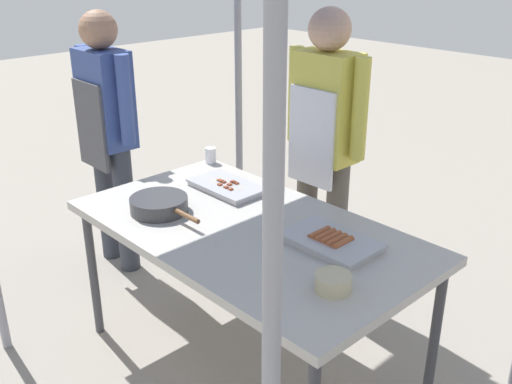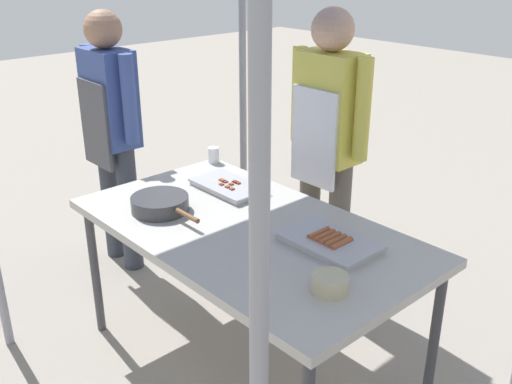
{
  "view_description": "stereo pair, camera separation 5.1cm",
  "coord_description": "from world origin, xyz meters",
  "px_view_note": "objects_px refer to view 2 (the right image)",
  "views": [
    {
      "loc": [
        1.71,
        -1.56,
        1.89
      ],
      "look_at": [
        0.0,
        0.05,
        0.9
      ],
      "focal_mm": 41.18,
      "sensor_mm": 36.0,
      "label": 1
    },
    {
      "loc": [
        1.74,
        -1.52,
        1.89
      ],
      "look_at": [
        0.0,
        0.05,
        0.9
      ],
      "focal_mm": 41.18,
      "sensor_mm": 36.0,
      "label": 2
    }
  ],
  "objects_px": {
    "tray_meat_skewers": "(228,186)",
    "vendor_woman": "(327,135)",
    "condiment_bowl": "(330,283)",
    "customer_nearby": "(111,122)",
    "stall_table": "(248,237)",
    "tray_grilled_sausages": "(330,242)",
    "drink_cup_near_edge": "(214,155)",
    "cooking_wok": "(160,203)"
  },
  "relations": [
    {
      "from": "drink_cup_near_edge",
      "to": "cooking_wok",
      "type": "bearing_deg",
      "value": -59.47
    },
    {
      "from": "drink_cup_near_edge",
      "to": "condiment_bowl",
      "type": "bearing_deg",
      "value": -21.53
    },
    {
      "from": "tray_meat_skewers",
      "to": "condiment_bowl",
      "type": "bearing_deg",
      "value": -18.95
    },
    {
      "from": "cooking_wok",
      "to": "vendor_woman",
      "type": "height_order",
      "value": "vendor_woman"
    },
    {
      "from": "stall_table",
      "to": "tray_meat_skewers",
      "type": "bearing_deg",
      "value": 151.56
    },
    {
      "from": "condiment_bowl",
      "to": "customer_nearby",
      "type": "xyz_separation_m",
      "value": [
        -1.9,
        0.21,
        0.14
      ]
    },
    {
      "from": "tray_grilled_sausages",
      "to": "cooking_wok",
      "type": "relative_size",
      "value": 0.92
    },
    {
      "from": "tray_grilled_sausages",
      "to": "tray_meat_skewers",
      "type": "relative_size",
      "value": 1.01
    },
    {
      "from": "cooking_wok",
      "to": "drink_cup_near_edge",
      "type": "distance_m",
      "value": 0.68
    },
    {
      "from": "tray_meat_skewers",
      "to": "drink_cup_near_edge",
      "type": "xyz_separation_m",
      "value": [
        -0.36,
        0.19,
        0.03
      ]
    },
    {
      "from": "vendor_woman",
      "to": "drink_cup_near_edge",
      "type": "bearing_deg",
      "value": 36.1
    },
    {
      "from": "stall_table",
      "to": "tray_grilled_sausages",
      "type": "bearing_deg",
      "value": 19.78
    },
    {
      "from": "condiment_bowl",
      "to": "drink_cup_near_edge",
      "type": "distance_m",
      "value": 1.43
    },
    {
      "from": "cooking_wok",
      "to": "drink_cup_near_edge",
      "type": "relative_size",
      "value": 4.77
    },
    {
      "from": "tray_grilled_sausages",
      "to": "customer_nearby",
      "type": "bearing_deg",
      "value": -178.46
    },
    {
      "from": "vendor_woman",
      "to": "tray_grilled_sausages",
      "type": "bearing_deg",
      "value": 132.75
    },
    {
      "from": "stall_table",
      "to": "customer_nearby",
      "type": "relative_size",
      "value": 1.02
    },
    {
      "from": "drink_cup_near_edge",
      "to": "customer_nearby",
      "type": "distance_m",
      "value": 0.66
    },
    {
      "from": "tray_meat_skewers",
      "to": "condiment_bowl",
      "type": "relative_size",
      "value": 2.88
    },
    {
      "from": "stall_table",
      "to": "condiment_bowl",
      "type": "height_order",
      "value": "condiment_bowl"
    },
    {
      "from": "vendor_woman",
      "to": "customer_nearby",
      "type": "distance_m",
      "value": 1.28
    },
    {
      "from": "cooking_wok",
      "to": "customer_nearby",
      "type": "height_order",
      "value": "customer_nearby"
    },
    {
      "from": "condiment_bowl",
      "to": "vendor_woman",
      "type": "xyz_separation_m",
      "value": [
        -0.82,
        0.9,
        0.17
      ]
    },
    {
      "from": "vendor_woman",
      "to": "customer_nearby",
      "type": "bearing_deg",
      "value": 32.46
    },
    {
      "from": "tray_meat_skewers",
      "to": "cooking_wok",
      "type": "xyz_separation_m",
      "value": [
        -0.01,
        -0.4,
        0.02
      ]
    },
    {
      "from": "tray_grilled_sausages",
      "to": "condiment_bowl",
      "type": "xyz_separation_m",
      "value": [
        0.23,
        -0.26,
        0.01
      ]
    },
    {
      "from": "stall_table",
      "to": "tray_meat_skewers",
      "type": "height_order",
      "value": "tray_meat_skewers"
    },
    {
      "from": "condiment_bowl",
      "to": "drink_cup_near_edge",
      "type": "height_order",
      "value": "drink_cup_near_edge"
    },
    {
      "from": "tray_grilled_sausages",
      "to": "drink_cup_near_edge",
      "type": "distance_m",
      "value": 1.14
    },
    {
      "from": "condiment_bowl",
      "to": "vendor_woman",
      "type": "bearing_deg",
      "value": 132.35
    },
    {
      "from": "condiment_bowl",
      "to": "customer_nearby",
      "type": "relative_size",
      "value": 0.09
    },
    {
      "from": "condiment_bowl",
      "to": "drink_cup_near_edge",
      "type": "bearing_deg",
      "value": 158.47
    },
    {
      "from": "tray_grilled_sausages",
      "to": "vendor_woman",
      "type": "xyz_separation_m",
      "value": [
        -0.59,
        0.64,
        0.19
      ]
    },
    {
      "from": "stall_table",
      "to": "condiment_bowl",
      "type": "xyz_separation_m",
      "value": [
        0.59,
        -0.13,
        0.08
      ]
    },
    {
      "from": "cooking_wok",
      "to": "tray_meat_skewers",
      "type": "bearing_deg",
      "value": 87.93
    },
    {
      "from": "stall_table",
      "to": "cooking_wok",
      "type": "distance_m",
      "value": 0.45
    },
    {
      "from": "tray_meat_skewers",
      "to": "customer_nearby",
      "type": "relative_size",
      "value": 0.25
    },
    {
      "from": "vendor_woman",
      "to": "tray_meat_skewers",
      "type": "bearing_deg",
      "value": 75.18
    },
    {
      "from": "tray_meat_skewers",
      "to": "vendor_woman",
      "type": "height_order",
      "value": "vendor_woman"
    },
    {
      "from": "drink_cup_near_edge",
      "to": "customer_nearby",
      "type": "relative_size",
      "value": 0.06
    },
    {
      "from": "condiment_bowl",
      "to": "vendor_woman",
      "type": "height_order",
      "value": "vendor_woman"
    },
    {
      "from": "condiment_bowl",
      "to": "stall_table",
      "type": "bearing_deg",
      "value": 167.86
    }
  ]
}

